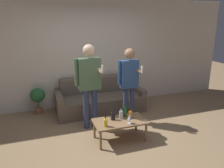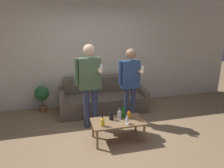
{
  "view_description": "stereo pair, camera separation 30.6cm",
  "coord_description": "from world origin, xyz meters",
  "px_view_note": "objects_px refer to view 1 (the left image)",
  "views": [
    {
      "loc": [
        -1.19,
        -3.39,
        2.16
      ],
      "look_at": [
        0.16,
        0.53,
        0.95
      ],
      "focal_mm": 35.0,
      "sensor_mm": 36.0,
      "label": 1
    },
    {
      "loc": [
        -0.9,
        -3.48,
        2.16
      ],
      "look_at": [
        0.16,
        0.53,
        0.95
      ],
      "focal_mm": 35.0,
      "sensor_mm": 36.0,
      "label": 2
    }
  ],
  "objects_px": {
    "couch": "(99,99)",
    "person_standing_left": "(89,80)",
    "coffee_table": "(120,123)",
    "person_standing_right": "(129,79)",
    "bottle_orange": "(121,114)"
  },
  "relations": [
    {
      "from": "bottle_orange",
      "to": "person_standing_left",
      "type": "distance_m",
      "value": 0.92
    },
    {
      "from": "person_standing_left",
      "to": "person_standing_right",
      "type": "height_order",
      "value": "person_standing_left"
    },
    {
      "from": "couch",
      "to": "person_standing_left",
      "type": "relative_size",
      "value": 1.22
    },
    {
      "from": "coffee_table",
      "to": "person_standing_left",
      "type": "xyz_separation_m",
      "value": [
        -0.4,
        0.67,
        0.68
      ]
    },
    {
      "from": "couch",
      "to": "bottle_orange",
      "type": "height_order",
      "value": "couch"
    },
    {
      "from": "coffee_table",
      "to": "bottle_orange",
      "type": "xyz_separation_m",
      "value": [
        0.05,
        0.09,
        0.13
      ]
    },
    {
      "from": "bottle_orange",
      "to": "person_standing_right",
      "type": "relative_size",
      "value": 0.13
    },
    {
      "from": "coffee_table",
      "to": "person_standing_left",
      "type": "distance_m",
      "value": 1.03
    },
    {
      "from": "couch",
      "to": "person_standing_left",
      "type": "xyz_separation_m",
      "value": [
        -0.43,
        -0.87,
        0.74
      ]
    },
    {
      "from": "bottle_orange",
      "to": "person_standing_left",
      "type": "xyz_separation_m",
      "value": [
        -0.45,
        0.58,
        0.55
      ]
    },
    {
      "from": "coffee_table",
      "to": "couch",
      "type": "bearing_deg",
      "value": 88.73
    },
    {
      "from": "coffee_table",
      "to": "person_standing_right",
      "type": "bearing_deg",
      "value": 55.97
    },
    {
      "from": "bottle_orange",
      "to": "person_standing_right",
      "type": "height_order",
      "value": "person_standing_right"
    },
    {
      "from": "couch",
      "to": "bottle_orange",
      "type": "bearing_deg",
      "value": -89.22
    },
    {
      "from": "couch",
      "to": "person_standing_right",
      "type": "bearing_deg",
      "value": -63.61
    }
  ]
}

